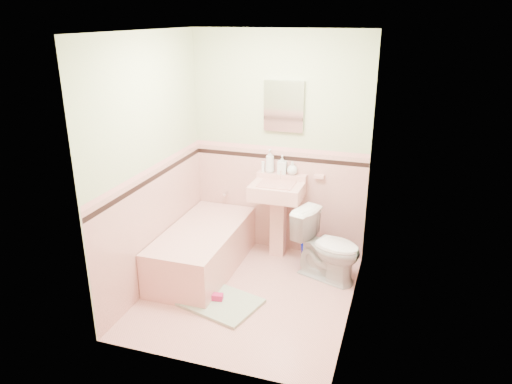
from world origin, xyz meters
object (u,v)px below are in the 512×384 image
(sink, at_px, (277,221))
(toilet, at_px, (328,246))
(bucket, at_px, (310,253))
(shoe, at_px, (215,297))
(soap_bottle_mid, at_px, (282,164))
(medicine_cabinet, at_px, (284,106))
(soap_bottle_right, at_px, (292,168))
(bathtub, at_px, (203,250))
(soap_bottle_left, at_px, (270,161))

(sink, height_order, toilet, sink)
(sink, distance_m, bucket, 0.52)
(shoe, bearing_deg, soap_bottle_mid, 66.71)
(toilet, distance_m, bucket, 0.45)
(bucket, xyz_separation_m, shoe, (-0.71, -1.09, -0.05))
(medicine_cabinet, xyz_separation_m, bucket, (0.40, -0.22, -1.59))
(soap_bottle_right, distance_m, toilet, 0.96)
(bathtub, xyz_separation_m, soap_bottle_mid, (0.68, 0.71, 0.83))
(soap_bottle_right, relative_size, bucket, 0.67)
(soap_bottle_mid, xyz_separation_m, bucket, (0.40, -0.19, -0.94))
(sink, bearing_deg, medicine_cabinet, 90.00)
(medicine_cabinet, distance_m, soap_bottle_right, 0.69)
(sink, height_order, bucket, sink)
(soap_bottle_left, relative_size, toilet, 0.37)
(sink, bearing_deg, bathtub, -142.07)
(bathtub, height_order, toilet, toilet)
(soap_bottle_mid, bearing_deg, bathtub, -133.84)
(medicine_cabinet, bearing_deg, soap_bottle_mid, -86.54)
(bucket, bearing_deg, soap_bottle_left, 160.38)
(soap_bottle_mid, bearing_deg, toilet, -36.99)
(sink, relative_size, bucket, 3.98)
(soap_bottle_mid, height_order, shoe, soap_bottle_mid)
(bathtub, xyz_separation_m, bucket, (1.08, 0.52, -0.11))
(soap_bottle_left, height_order, shoe, soap_bottle_left)
(bathtub, xyz_separation_m, medicine_cabinet, (0.68, 0.74, 1.47))
(soap_bottle_right, bearing_deg, medicine_cabinet, 165.90)
(soap_bottle_mid, xyz_separation_m, soap_bottle_right, (0.12, 0.00, -0.03))
(soap_bottle_mid, bearing_deg, soap_bottle_right, 0.00)
(soap_bottle_mid, distance_m, bucket, 1.04)
(bathtub, height_order, soap_bottle_left, soap_bottle_left)
(soap_bottle_right, bearing_deg, toilet, -42.79)
(toilet, bearing_deg, shoe, 150.27)
(soap_bottle_right, bearing_deg, sink, -123.56)
(toilet, xyz_separation_m, bucket, (-0.24, 0.28, -0.25))
(sink, relative_size, soap_bottle_mid, 4.16)
(soap_bottle_mid, relative_size, shoe, 1.42)
(bucket, bearing_deg, soap_bottle_right, 145.40)
(medicine_cabinet, height_order, soap_bottle_right, medicine_cabinet)
(soap_bottle_left, xyz_separation_m, bucket, (0.54, -0.19, -0.97))
(soap_bottle_left, height_order, soap_bottle_right, soap_bottle_left)
(soap_bottle_right, bearing_deg, soap_bottle_left, 180.00)
(sink, height_order, soap_bottle_mid, soap_bottle_mid)
(medicine_cabinet, height_order, soap_bottle_mid, medicine_cabinet)
(bathtub, relative_size, shoe, 9.96)
(soap_bottle_mid, relative_size, soap_bottle_right, 1.42)
(soap_bottle_mid, distance_m, soap_bottle_right, 0.12)
(bathtub, height_order, bucket, bathtub)
(toilet, distance_m, shoe, 1.28)
(sink, height_order, shoe, sink)
(soap_bottle_left, distance_m, shoe, 1.65)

